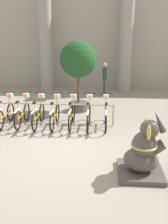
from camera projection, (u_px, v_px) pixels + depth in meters
name	position (u px, v px, depth m)	size (l,w,h in m)	color
ground_plane	(66.00, 150.00, 6.92)	(60.00, 60.00, 0.00)	gray
building_facade	(87.00, 35.00, 14.19)	(20.00, 0.20, 6.00)	#A39E8E
column_left	(46.00, 42.00, 13.51)	(0.89, 0.89, 5.16)	gray
column_right	(126.00, 42.00, 13.19)	(0.89, 0.89, 5.16)	gray
bike_rack	(47.00, 108.00, 8.65)	(4.66, 0.05, 0.77)	gray
bicycle_1	(6.00, 114.00, 8.69)	(0.48, 1.67, 1.09)	black
bicycle_2	(23.00, 113.00, 8.70)	(0.48, 1.67, 1.09)	black
bicycle_3	(39.00, 114.00, 8.62)	(0.48, 1.67, 1.09)	black
bicycle_4	(55.00, 115.00, 8.55)	(0.48, 1.67, 1.09)	black
bicycle_5	(72.00, 115.00, 8.55)	(0.48, 1.67, 1.09)	black
bicycle_6	(89.00, 115.00, 8.50)	(0.48, 1.67, 1.09)	black
bicycle_7	(106.00, 115.00, 8.50)	(0.48, 1.67, 1.09)	black
elephant_statue	(143.00, 153.00, 5.58)	(1.02, 1.02, 1.55)	#4C4742
person_pedestrian	(105.00, 76.00, 12.70)	(0.22, 0.47, 1.68)	#383342
potted_tree	(78.00, 63.00, 9.82)	(1.45, 1.45, 2.84)	#4C4C4C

